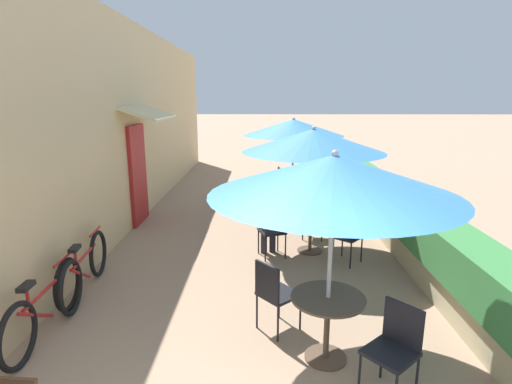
# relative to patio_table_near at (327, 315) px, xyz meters

# --- Properties ---
(cafe_facade_wall) EXTENTS (0.98, 15.09, 4.20)m
(cafe_facade_wall) POSITION_rel_patio_table_near_xyz_m (-3.47, 5.25, 1.58)
(cafe_facade_wall) COLOR #D6B784
(cafe_facade_wall) RESTS_ON ground_plane
(planter_hedge) EXTENTS (0.60, 14.09, 1.01)m
(planter_hedge) POSITION_rel_patio_table_near_xyz_m (1.82, 5.29, 0.03)
(planter_hedge) COLOR tan
(planter_hedge) RESTS_ON ground_plane
(patio_table_near) EXTENTS (0.76, 0.76, 0.71)m
(patio_table_near) POSITION_rel_patio_table_near_xyz_m (0.00, 0.00, 0.00)
(patio_table_near) COLOR brown
(patio_table_near) RESTS_ON ground_plane
(patio_umbrella_near) EXTENTS (2.39, 2.39, 2.20)m
(patio_umbrella_near) POSITION_rel_patio_table_near_xyz_m (-0.00, -0.00, 1.45)
(patio_umbrella_near) COLOR #B7B7BC
(patio_umbrella_near) RESTS_ON ground_plane
(cafe_chair_near_left) EXTENTS (0.56, 0.56, 0.87)m
(cafe_chair_near_left) POSITION_rel_patio_table_near_xyz_m (-0.53, 0.49, 0.01)
(cafe_chair_near_left) COLOR black
(cafe_chair_near_left) RESTS_ON ground_plane
(cafe_chair_near_right) EXTENTS (0.56, 0.56, 0.87)m
(cafe_chair_near_right) POSITION_rel_patio_table_near_xyz_m (0.53, -0.49, 0.01)
(cafe_chair_near_right) COLOR black
(cafe_chair_near_right) RESTS_ON ground_plane
(patio_table_mid) EXTENTS (0.76, 0.76, 0.71)m
(patio_table_mid) POSITION_rel_patio_table_near_xyz_m (0.18, 2.98, 0.00)
(patio_table_mid) COLOR brown
(patio_table_mid) RESTS_ON ground_plane
(patio_umbrella_mid) EXTENTS (2.39, 2.39, 2.20)m
(patio_umbrella_mid) POSITION_rel_patio_table_near_xyz_m (0.18, 2.98, 1.45)
(patio_umbrella_mid) COLOR #B7B7BC
(patio_umbrella_mid) RESTS_ON ground_plane
(cafe_chair_mid_left) EXTENTS (0.51, 0.51, 0.87)m
(cafe_chair_mid_left) POSITION_rel_patio_table_near_xyz_m (-0.48, 2.67, 0.01)
(cafe_chair_mid_left) COLOR black
(cafe_chair_mid_left) RESTS_ON ground_plane
(seated_patron_mid_left) EXTENTS (0.43, 0.48, 1.25)m
(seated_patron_mid_left) POSITION_rel_patio_table_near_xyz_m (-0.52, 2.78, 0.18)
(seated_patron_mid_left) COLOR #23232D
(seated_patron_mid_left) RESTS_ON ground_plane
(cafe_chair_mid_right) EXTENTS (0.56, 0.56, 0.87)m
(cafe_chair_mid_right) POSITION_rel_patio_table_near_xyz_m (0.77, 2.56, 0.01)
(cafe_chair_mid_right) COLOR black
(cafe_chair_mid_right) RESTS_ON ground_plane
(cafe_chair_mid_back) EXTENTS (0.47, 0.47, 0.87)m
(cafe_chair_mid_back) POSITION_rel_patio_table_near_xyz_m (0.24, 3.70, 0.01)
(cafe_chair_mid_back) COLOR black
(cafe_chair_mid_back) RESTS_ON ground_plane
(coffee_cup_mid) EXTENTS (0.07, 0.07, 0.09)m
(coffee_cup_mid) POSITION_rel_patio_table_near_xyz_m (0.16, 2.90, 0.24)
(coffee_cup_mid) COLOR #B73D3D
(coffee_cup_mid) RESTS_ON patio_table_mid
(patio_table_far) EXTENTS (0.76, 0.76, 0.71)m
(patio_table_far) POSITION_rel_patio_table_near_xyz_m (0.07, 5.87, 0.00)
(patio_table_far) COLOR brown
(patio_table_far) RESTS_ON ground_plane
(patio_umbrella_far) EXTENTS (2.39, 2.39, 2.20)m
(patio_umbrella_far) POSITION_rel_patio_table_near_xyz_m (0.07, 5.87, 1.45)
(patio_umbrella_far) COLOR #B7B7BC
(patio_umbrella_far) RESTS_ON ground_plane
(cafe_chair_far_left) EXTENTS (0.45, 0.45, 0.87)m
(cafe_chair_far_left) POSITION_rel_patio_table_near_xyz_m (0.25, 5.17, 0.01)
(cafe_chair_far_left) COLOR black
(cafe_chair_far_left) RESTS_ON ground_plane
(cafe_chair_far_right) EXTENTS (0.45, 0.45, 0.87)m
(cafe_chair_far_right) POSITION_rel_patio_table_near_xyz_m (-0.11, 6.57, 0.01)
(cafe_chair_far_right) COLOR black
(cafe_chair_far_right) RESTS_ON ground_plane
(coffee_cup_far) EXTENTS (0.07, 0.07, 0.09)m
(coffee_cup_far) POSITION_rel_patio_table_near_xyz_m (-0.03, 5.91, 0.24)
(coffee_cup_far) COLOR #B73D3D
(coffee_cup_far) RESTS_ON patio_table_far
(bicycle_leaning) EXTENTS (0.12, 1.81, 0.79)m
(bicycle_leaning) POSITION_rel_patio_table_near_xyz_m (-3.13, 0.38, -0.15)
(bicycle_leaning) COLOR black
(bicycle_leaning) RESTS_ON ground_plane
(bicycle_second) EXTENTS (0.23, 1.82, 0.80)m
(bicycle_second) POSITION_rel_patio_table_near_xyz_m (-3.12, 1.41, -0.14)
(bicycle_second) COLOR black
(bicycle_second) RESTS_ON ground_plane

